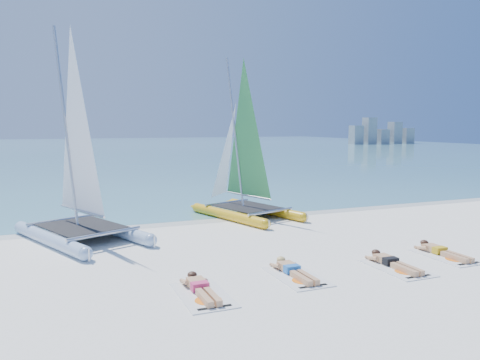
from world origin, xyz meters
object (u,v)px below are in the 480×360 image
Objects in this scene: catamaran_yellow at (239,164)px; sunbather_b at (293,270)px; towel_a at (203,295)px; sunbather_a at (200,287)px; towel_c at (397,268)px; sunbather_c at (392,262)px; catamaran_blue at (78,174)px; towel_b at (297,276)px; sunbather_d at (441,251)px; towel_d at (446,256)px.

catamaran_yellow is 7.80m from sunbather_b.
sunbather_a is (-0.00, 0.19, 0.11)m from towel_a.
towel_c is 1.07× the size of sunbather_c.
sunbather_b is at bearing -74.04° from catamaran_blue.
towel_b is 1.07× the size of sunbather_d.
sunbather_b is 1.00× the size of sunbather_c.
catamaran_yellow reaches higher than sunbather_c.
catamaran_yellow reaches higher than towel_a.
towel_a is at bearing -177.43° from towel_d.
towel_d is at bearing -85.69° from catamaran_yellow.
towel_a is 1.00× the size of towel_c.
catamaran_yellow is 9.11m from towel_a.
sunbather_c reaches higher than towel_b.
sunbather_c is (7.15, -5.95, -1.95)m from catamaran_blue.
catamaran_blue reaches higher than towel_a.
sunbather_a and sunbather_d have the same top height.
catamaran_blue is 3.74× the size of towel_a.
towel_b is (-1.60, -7.59, -2.01)m from catamaran_yellow.
sunbather_d is (1.96, 0.52, 0.11)m from towel_c.
sunbather_b reaches higher than towel_b.
towel_a is at bearing 179.82° from towel_c.
towel_b is at bearing -177.88° from sunbather_d.
sunbather_a is at bearing 179.82° from sunbather_c.
towel_a is at bearing -167.63° from sunbather_b.
catamaran_yellow reaches higher than sunbather_b.
sunbather_b is at bearing 172.38° from sunbather_c.
towel_b is 4.60m from towel_d.
sunbather_a reaches higher than towel_c.
sunbather_d is (4.60, 0.17, 0.11)m from towel_b.
catamaran_yellow is at bearing 77.82° from sunbather_b.
sunbather_a is 1.00× the size of sunbather_b.
sunbather_a is at bearing -177.43° from sunbather_d.
sunbather_d reaches higher than towel_b.
catamaran_blue reaches higher than catamaran_yellow.
towel_a is 1.07× the size of sunbather_b.
sunbather_a is at bearing -93.43° from catamaran_blue.
sunbather_b is 1.00× the size of sunbather_d.
towel_b is (4.51, -5.79, -2.06)m from catamaran_blue.
towel_d is (7.01, 0.32, 0.00)m from towel_a.
towel_b is 2.65m from sunbather_c.
catamaran_blue is at bearing 148.32° from sunbather_d.
sunbather_b is 0.93× the size of towel_d.
sunbather_b is at bearing 177.34° from towel_d.
towel_c is 1.00× the size of towel_d.
towel_b is at bearing -119.10° from catamaran_yellow.
towel_c is at bearing -0.18° from towel_a.
sunbather_d is at bearing 90.00° from towel_d.
catamaran_blue is at bearing 147.45° from towel_d.
towel_a is 5.05m from sunbather_c.
towel_d is at bearing -90.00° from sunbather_d.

